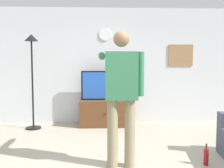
# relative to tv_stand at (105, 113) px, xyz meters

# --- Properties ---
(back_wall) EXTENTS (6.40, 0.10, 2.70)m
(back_wall) POSITION_rel_tv_stand_xyz_m (0.14, 0.35, 1.06)
(back_wall) COLOR silver
(back_wall) RESTS_ON ground_plane
(tv_stand) EXTENTS (1.14, 0.56, 0.58)m
(tv_stand) POSITION_rel_tv_stand_xyz_m (0.00, 0.00, 0.00)
(tv_stand) COLOR brown
(tv_stand) RESTS_ON ground_plane
(television) EXTENTS (1.09, 0.07, 0.66)m
(television) POSITION_rel_tv_stand_xyz_m (0.00, 0.05, 0.62)
(television) COLOR black
(television) RESTS_ON tv_stand
(wall_clock) EXTENTS (0.27, 0.03, 0.27)m
(wall_clock) POSITION_rel_tv_stand_xyz_m (0.00, 0.29, 1.79)
(wall_clock) COLOR white
(framed_picture) EXTENTS (0.58, 0.04, 0.50)m
(framed_picture) POSITION_rel_tv_stand_xyz_m (1.79, 0.30, 1.31)
(framed_picture) COLOR #997047
(floor_lamp) EXTENTS (0.32, 0.32, 2.01)m
(floor_lamp) POSITION_rel_tv_stand_xyz_m (-1.55, -0.23, 1.15)
(floor_lamp) COLOR black
(floor_lamp) RESTS_ON ground_plane
(person_standing_nearer_lamp) EXTENTS (0.60, 0.78, 1.80)m
(person_standing_nearer_lamp) POSITION_rel_tv_stand_xyz_m (0.19, -2.24, 0.74)
(person_standing_nearer_lamp) COLOR gray
(person_standing_nearer_lamp) RESTS_ON ground_plane
(beverage_bottle) EXTENTS (0.07, 0.07, 0.30)m
(beverage_bottle) POSITION_rel_tv_stand_xyz_m (1.35, -2.24, -0.17)
(beverage_bottle) COLOR maroon
(beverage_bottle) RESTS_ON ground_plane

